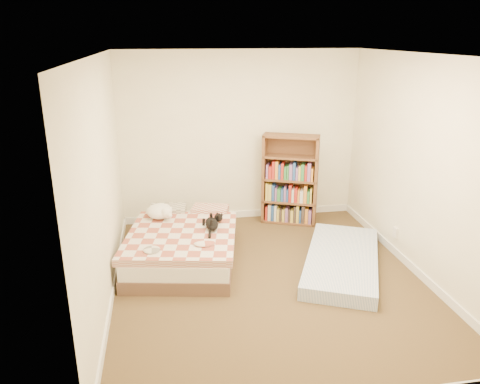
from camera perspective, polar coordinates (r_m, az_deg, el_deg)
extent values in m
cube|color=#4B3920|center=(5.49, 3.56, -10.70)|extent=(3.50, 4.00, 0.01)
cube|color=white|center=(4.79, 4.18, 16.34)|extent=(3.50, 4.00, 0.01)
cube|color=#EBE2C5|center=(6.90, 0.02, 6.64)|extent=(3.50, 0.01, 2.50)
cube|color=#EBE2C5|center=(3.22, 12.08, -8.38)|extent=(3.50, 0.01, 2.50)
cube|color=#EBE2C5|center=(4.91, -16.45, 0.82)|extent=(0.01, 4.00, 2.50)
cube|color=#EBE2C5|center=(5.66, 21.38, 2.61)|extent=(0.01, 4.00, 2.50)
cube|color=white|center=(7.24, 0.03, -2.71)|extent=(3.50, 0.02, 0.10)
cube|color=white|center=(5.39, -15.16, -11.41)|extent=(0.02, 4.00, 0.10)
cube|color=white|center=(6.07, 19.96, -8.33)|extent=(0.02, 4.00, 0.10)
cube|color=white|center=(6.28, 18.43, -4.71)|extent=(0.03, 0.09, 0.13)
cube|color=brown|center=(5.95, -6.87, -7.51)|extent=(1.52, 1.94, 0.16)
cube|color=silver|center=(5.88, -6.93, -6.06)|extent=(1.49, 1.90, 0.17)
cube|color=#A14E3C|center=(5.83, -6.98, -4.89)|extent=(1.52, 1.64, 0.09)
cube|color=slate|center=(6.42, -9.87, -2.49)|extent=(0.53, 0.39, 0.13)
cube|color=#A14E3C|center=(6.44, -4.73, -2.21)|extent=(0.53, 0.39, 0.13)
cube|color=#542E1C|center=(6.80, 3.01, 1.34)|extent=(0.14, 0.26, 1.33)
cube|color=#542E1C|center=(7.00, 9.10, 1.63)|extent=(0.14, 0.26, 1.33)
cube|color=#542E1C|center=(7.00, 5.83, 1.79)|extent=(0.75, 0.32, 1.33)
cube|color=#542E1C|center=(7.11, 5.92, -3.50)|extent=(0.84, 0.55, 0.03)
cube|color=#542E1C|center=(6.88, 6.10, 1.56)|extent=(0.84, 0.55, 0.03)
cube|color=#542E1C|center=(6.73, 6.29, 6.76)|extent=(0.84, 0.55, 0.03)
cube|color=#7695C6|center=(5.87, 12.33, -8.18)|extent=(1.50, 2.00, 0.16)
ellipsoid|color=black|center=(5.78, -3.46, -3.89)|extent=(0.32, 0.38, 0.11)
sphere|color=black|center=(5.95, -3.67, -3.11)|extent=(0.15, 0.15, 0.11)
cone|color=black|center=(5.96, -4.01, -2.61)|extent=(0.05, 0.05, 0.04)
cone|color=black|center=(5.96, -3.41, -2.58)|extent=(0.05, 0.05, 0.04)
cylinder|color=black|center=(5.59, -2.28, -5.03)|extent=(0.13, 0.18, 0.04)
ellipsoid|color=white|center=(6.17, -9.77, -2.31)|extent=(0.38, 0.42, 0.18)
sphere|color=white|center=(6.06, -8.81, -2.47)|extent=(0.16, 0.16, 0.14)
sphere|color=white|center=(6.02, -8.30, -2.75)|extent=(0.07, 0.07, 0.06)
sphere|color=white|center=(6.25, -11.12, -2.34)|extent=(0.09, 0.09, 0.08)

